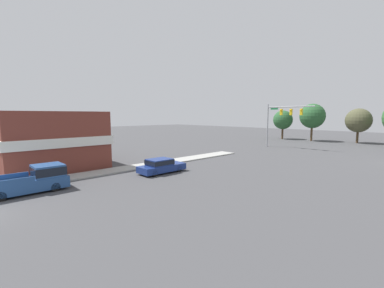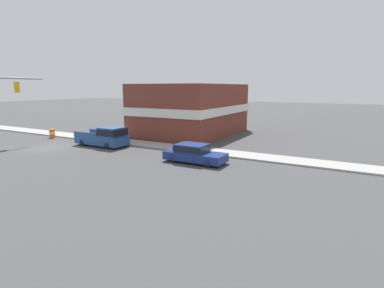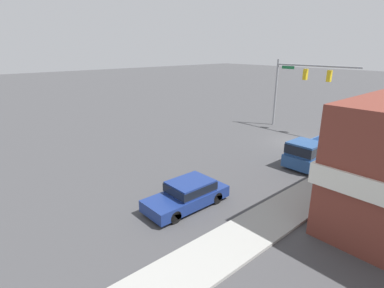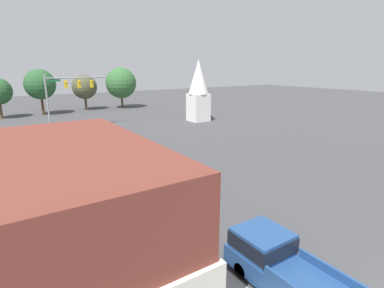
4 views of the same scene
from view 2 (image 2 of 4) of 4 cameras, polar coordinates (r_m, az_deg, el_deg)
name	(u,v)px [view 2 (image 2 of 4)]	position (r m, az deg, el deg)	size (l,w,h in m)	color
ground_plane	(48,148)	(31.47, -25.71, -0.66)	(200.00, 200.00, 0.00)	#424244
sidewalk_curb	(94,138)	(34.97, -18.13, 1.04)	(2.40, 60.00, 0.14)	#9E9E99
car_lead	(194,153)	(22.78, 0.35, -1.69)	(1.92, 4.72, 1.41)	black
pickup_truck_parked	(106,137)	(30.14, -16.14, 1.34)	(2.10, 5.35, 1.92)	black
construction_barrel	(52,133)	(37.38, -25.09, 1.84)	(0.62, 0.62, 1.00)	orange
corner_brick_building	(192,109)	(36.68, -0.04, 6.63)	(14.13, 9.72, 6.01)	brown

